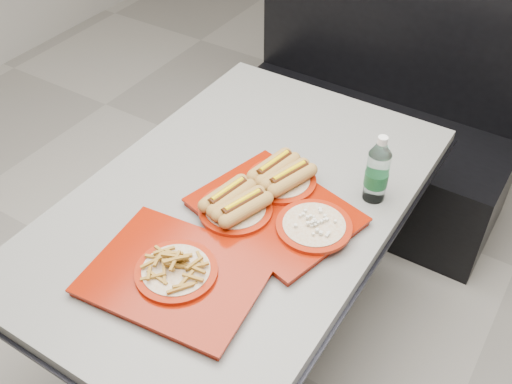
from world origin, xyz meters
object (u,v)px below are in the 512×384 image
Objects in this scene: diner_table at (238,237)px; tray_far at (176,273)px; booth_bench at (371,120)px; tray_near at (272,202)px; water_bottle at (377,172)px.

tray_far is at bearing -83.13° from diner_table.
booth_bench reaches higher than tray_near.
booth_bench is 1.03m from water_bottle.
water_bottle is (0.35, -0.87, 0.45)m from booth_bench.
water_bottle is at bearing 43.64° from tray_near.
water_bottle reaches higher than diner_table.
tray_far is 2.14× the size of water_bottle.
diner_table is at bearing 96.87° from tray_far.
booth_bench reaches higher than tray_far.
booth_bench is 5.98× the size of water_bottle.
water_bottle is at bearing 33.38° from diner_table.
booth_bench is 2.80× the size of tray_far.
tray_near is at bearing -83.83° from booth_bench.
water_bottle is (0.23, 0.22, 0.06)m from tray_near.
booth_bench is 1.49m from tray_far.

